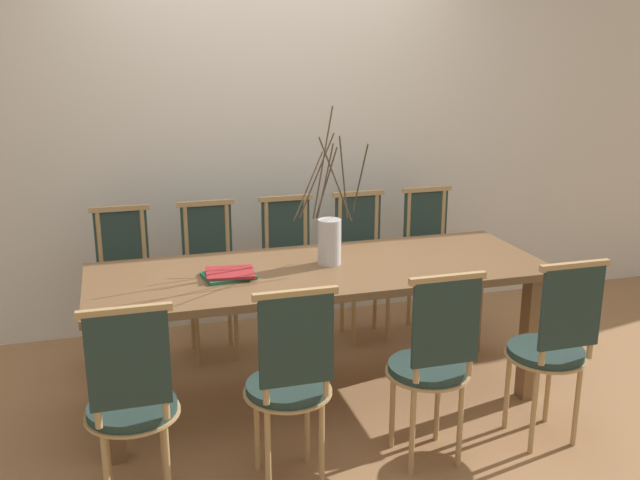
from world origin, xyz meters
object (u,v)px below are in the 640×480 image
chair_near_center (433,360)px  chair_far_center (290,266)px  dining_table (320,286)px  book_stack (229,274)px  vase_centerpiece (329,238)px

chair_near_center → chair_far_center: (-0.28, 1.49, 0.00)m
dining_table → chair_far_center: size_ratio=2.50×
chair_far_center → book_stack: (-0.51, -0.77, 0.24)m
book_stack → chair_far_center: bearing=56.6°
dining_table → chair_far_center: chair_far_center is taller
chair_far_center → book_stack: 0.95m
chair_near_center → chair_far_center: bearing=100.7°
chair_near_center → book_stack: 1.10m
chair_far_center → vase_centerpiece: size_ratio=1.16×
chair_near_center → vase_centerpiece: 0.91m
dining_table → chair_far_center: 0.76m
chair_far_center → book_stack: bearing=56.6°
dining_table → chair_near_center: size_ratio=2.50×
chair_far_center → vase_centerpiece: 0.79m
chair_near_center → vase_centerpiece: vase_centerpiece is taller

